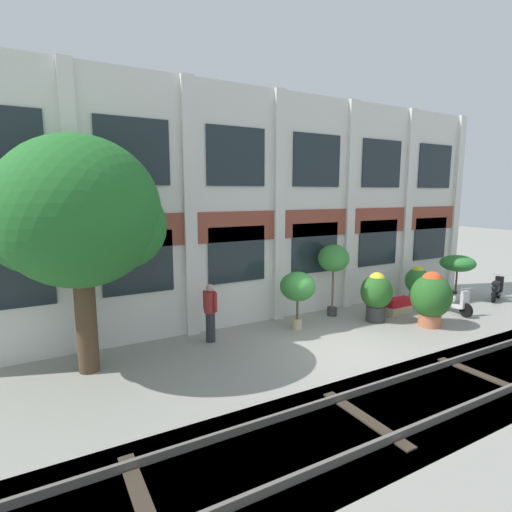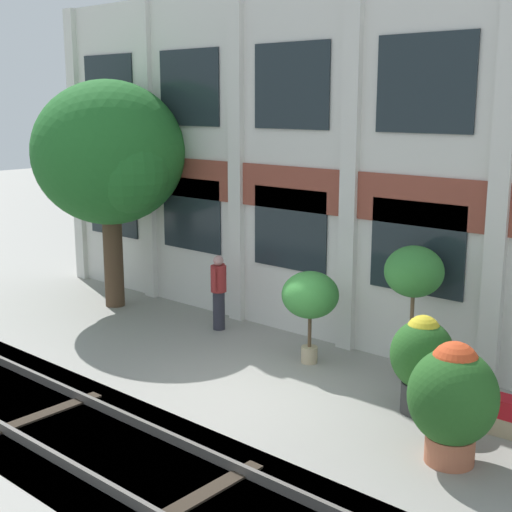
{
  "view_description": "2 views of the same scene",
  "coord_description": "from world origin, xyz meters",
  "views": [
    {
      "loc": [
        -6.83,
        -7.74,
        4.09
      ],
      "look_at": [
        -1.43,
        1.91,
        2.35
      ],
      "focal_mm": 28.0,
      "sensor_mm": 36.0,
      "label": 1
    },
    {
      "loc": [
        7.64,
        -8.45,
        4.84
      ],
      "look_at": [
        -1.42,
        1.86,
        1.86
      ],
      "focal_mm": 50.0,
      "sensor_mm": 36.0,
      "label": 2
    }
  ],
  "objects": [
    {
      "name": "rail_tracks",
      "position": [
        -0.0,
        -2.83,
        -0.13
      ],
      "size": [
        25.75,
        2.8,
        0.43
      ],
      "color": "#423F3A",
      "rests_on": "ground"
    },
    {
      "name": "potted_plant_square_trough",
      "position": [
        3.86,
        1.38,
        0.26
      ],
      "size": [
        1.1,
        0.51,
        0.56
      ],
      "color": "tan",
      "rests_on": "ground"
    },
    {
      "name": "resident_by_doorway",
      "position": [
        -2.74,
        2.14,
        0.88
      ],
      "size": [
        0.34,
        0.5,
        1.64
      ],
      "rotation": [
        0.0,
        0.0,
        -2.78
      ],
      "color": "#282833",
      "rests_on": "ground"
    },
    {
      "name": "potted_plant_terracotta_small",
      "position": [
        1.78,
        2.37,
        1.9
      ],
      "size": [
        1.03,
        1.03,
        2.42
      ],
      "color": "#333333",
      "rests_on": "ground"
    },
    {
      "name": "potted_plant_glazed_jar",
      "position": [
        2.61,
        1.22,
        0.92
      ],
      "size": [
        1.0,
        1.0,
        1.6
      ],
      "color": "#333333",
      "rests_on": "ground"
    },
    {
      "name": "broadleaf_tree",
      "position": [
        -5.93,
        1.8,
        3.57
      ],
      "size": [
        3.72,
        3.54,
        5.35
      ],
      "color": "#4C3826",
      "rests_on": "ground"
    },
    {
      "name": "apartment_facade",
      "position": [
        -0.0,
        3.24,
        3.6
      ],
      "size": [
        18.11,
        0.64,
        7.22
      ],
      "color": "silver",
      "rests_on": "ground"
    },
    {
      "name": "potted_plant_tall_urn",
      "position": [
        -0.04,
        1.82,
        1.29
      ],
      "size": [
        1.07,
        1.07,
        1.77
      ],
      "color": "tan",
      "rests_on": "ground"
    },
    {
      "name": "ground_plane",
      "position": [
        0.0,
        0.0,
        0.0
      ],
      "size": [
        80.0,
        80.0,
        0.0
      ],
      "primitive_type": "plane",
      "color": "gray"
    },
    {
      "name": "potted_plant_fluted_column",
      "position": [
        3.71,
        0.03,
        0.96
      ],
      "size": [
        1.22,
        1.22,
        1.73
      ],
      "color": "#B76647",
      "rests_on": "ground"
    }
  ]
}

